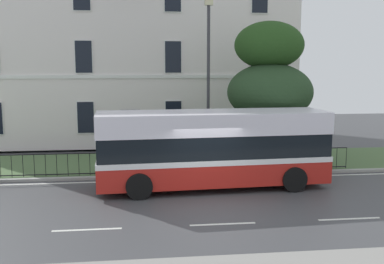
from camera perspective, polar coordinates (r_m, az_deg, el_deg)
The scene contains 7 objects.
ground_plane at distance 16.30m, azimuth 2.14°, elevation -8.43°, with size 60.00×56.00×0.18m.
georgian_townhouse at distance 29.51m, azimuth -7.92°, elevation 12.05°, with size 19.73×9.27×12.96m.
iron_verge_railing at distance 19.30m, azimuth -8.20°, elevation -3.90°, with size 19.63×0.04×0.97m.
evergreen_tree at distance 21.51m, azimuth 9.53°, elevation 2.54°, with size 5.77×5.77×6.87m.
single_decker_bus at distance 17.33m, azimuth 2.66°, elevation -2.02°, with size 9.00×2.96×2.98m.
street_lamp_post at distance 20.29m, azimuth 2.10°, elevation 7.61°, with size 0.36×0.24×7.61m.
litter_bin at distance 21.42m, azimuth 13.81°, elevation -2.65°, with size 0.54×0.54×1.14m.
Camera 1 is at (-2.41, -14.46, 4.68)m, focal length 41.74 mm.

